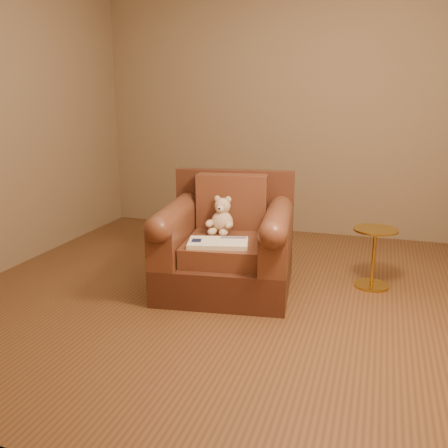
% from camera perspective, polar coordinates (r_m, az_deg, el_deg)
% --- Properties ---
extents(floor, '(4.00, 4.00, 0.00)m').
position_cam_1_polar(floor, '(3.98, -0.11, -7.82)').
color(floor, brown).
rests_on(floor, ground).
extents(room, '(4.02, 4.02, 2.71)m').
position_cam_1_polar(room, '(3.69, -0.13, 17.67)').
color(room, '#816C4F').
rests_on(room, ground).
extents(armchair, '(1.12, 1.07, 0.90)m').
position_cam_1_polar(armchair, '(3.98, 0.33, -2.50)').
color(armchair, '#452417').
rests_on(armchair, floor).
extents(teddy_bear, '(0.22, 0.25, 0.31)m').
position_cam_1_polar(teddy_bear, '(4.01, -0.29, 0.57)').
color(teddy_bear, beige).
rests_on(teddy_bear, armchair).
extents(guidebook, '(0.49, 0.36, 0.04)m').
position_cam_1_polar(guidebook, '(3.70, -0.70, -2.19)').
color(guidebook, beige).
rests_on(guidebook, armchair).
extents(side_table, '(0.35, 0.35, 0.49)m').
position_cam_1_polar(side_table, '(4.18, 16.73, -3.51)').
color(side_table, gold).
rests_on(side_table, floor).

